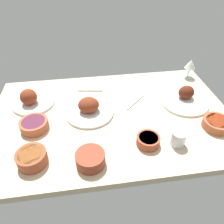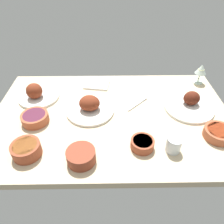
{
  "view_description": "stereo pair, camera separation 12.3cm",
  "coord_description": "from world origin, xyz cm",
  "px_view_note": "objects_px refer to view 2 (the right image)",
  "views": [
    {
      "loc": [
        13.65,
        93.67,
        84.8
      ],
      "look_at": [
        0.0,
        0.0,
        6.0
      ],
      "focal_mm": 33.98,
      "sensor_mm": 36.0,
      "label": 1
    },
    {
      "loc": [
        1.39,
        94.64,
        84.8
      ],
      "look_at": [
        0.0,
        0.0,
        6.0
      ],
      "focal_mm": 33.98,
      "sensor_mm": 36.0,
      "label": 2
    }
  ],
  "objects_px": {
    "folded_napkin": "(97,84)",
    "fork_loose": "(138,104)",
    "water_tumbler": "(174,144)",
    "bowl_potatoes": "(81,156)",
    "wine_glass": "(201,70)",
    "bowl_soup": "(26,149)",
    "bowl_sauce": "(218,133)",
    "plate_near_viewer": "(37,94)",
    "bowl_onions": "(35,118)",
    "plate_far_side": "(190,104)",
    "plate_center_main": "(90,107)",
    "bowl_pasta": "(142,143)"
  },
  "relations": [
    {
      "from": "folded_napkin",
      "to": "fork_loose",
      "type": "xyz_separation_m",
      "value": [
        -0.26,
        0.23,
        -0.0
      ]
    },
    {
      "from": "water_tumbler",
      "to": "bowl_potatoes",
      "type": "bearing_deg",
      "value": 7.44
    },
    {
      "from": "bowl_potatoes",
      "to": "wine_glass",
      "type": "distance_m",
      "value": 1.02
    },
    {
      "from": "bowl_soup",
      "to": "water_tumbler",
      "type": "distance_m",
      "value": 0.7
    },
    {
      "from": "bowl_sauce",
      "to": "folded_napkin",
      "type": "xyz_separation_m",
      "value": [
        0.65,
        -0.51,
        -0.02
      ]
    },
    {
      "from": "plate_near_viewer",
      "to": "bowl_onions",
      "type": "relative_size",
      "value": 1.71
    },
    {
      "from": "bowl_onions",
      "to": "fork_loose",
      "type": "bearing_deg",
      "value": -166.04
    },
    {
      "from": "bowl_sauce",
      "to": "wine_glass",
      "type": "xyz_separation_m",
      "value": [
        -0.07,
        -0.53,
        0.07
      ]
    },
    {
      "from": "water_tumbler",
      "to": "fork_loose",
      "type": "relative_size",
      "value": 0.44
    },
    {
      "from": "bowl_potatoes",
      "to": "water_tumbler",
      "type": "bearing_deg",
      "value": -172.56
    },
    {
      "from": "wine_glass",
      "to": "water_tumbler",
      "type": "height_order",
      "value": "wine_glass"
    },
    {
      "from": "wine_glass",
      "to": "plate_far_side",
      "type": "bearing_deg",
      "value": 62.92
    },
    {
      "from": "plate_far_side",
      "to": "plate_center_main",
      "type": "relative_size",
      "value": 1.04
    },
    {
      "from": "plate_near_viewer",
      "to": "bowl_pasta",
      "type": "distance_m",
      "value": 0.75
    },
    {
      "from": "bowl_onions",
      "to": "bowl_sauce",
      "type": "bearing_deg",
      "value": 172.37
    },
    {
      "from": "folded_napkin",
      "to": "bowl_potatoes",
      "type": "bearing_deg",
      "value": 86.07
    },
    {
      "from": "plate_far_side",
      "to": "bowl_soup",
      "type": "bearing_deg",
      "value": 21.48
    },
    {
      "from": "bowl_pasta",
      "to": "plate_far_side",
      "type": "bearing_deg",
      "value": -136.36
    },
    {
      "from": "fork_loose",
      "to": "bowl_soup",
      "type": "bearing_deg",
      "value": -10.73
    },
    {
      "from": "bowl_onions",
      "to": "bowl_potatoes",
      "type": "height_order",
      "value": "bowl_potatoes"
    },
    {
      "from": "bowl_potatoes",
      "to": "bowl_onions",
      "type": "bearing_deg",
      "value": -44.04
    },
    {
      "from": "bowl_sauce",
      "to": "bowl_pasta",
      "type": "distance_m",
      "value": 0.41
    },
    {
      "from": "plate_center_main",
      "to": "plate_near_viewer",
      "type": "height_order",
      "value": "plate_near_viewer"
    },
    {
      "from": "fork_loose",
      "to": "wine_glass",
      "type": "bearing_deg",
      "value": 164.53
    },
    {
      "from": "plate_near_viewer",
      "to": "wine_glass",
      "type": "xyz_separation_m",
      "value": [
        -1.09,
        -0.17,
        0.07
      ]
    },
    {
      "from": "plate_center_main",
      "to": "bowl_pasta",
      "type": "xyz_separation_m",
      "value": [
        -0.28,
        0.29,
        -0.0
      ]
    },
    {
      "from": "plate_center_main",
      "to": "fork_loose",
      "type": "relative_size",
      "value": 1.57
    },
    {
      "from": "water_tumbler",
      "to": "folded_napkin",
      "type": "height_order",
      "value": "water_tumbler"
    },
    {
      "from": "plate_center_main",
      "to": "wine_glass",
      "type": "distance_m",
      "value": 0.81
    },
    {
      "from": "bowl_onions",
      "to": "folded_napkin",
      "type": "bearing_deg",
      "value": -131.21
    },
    {
      "from": "plate_far_side",
      "to": "bowl_sauce",
      "type": "bearing_deg",
      "value": 107.04
    },
    {
      "from": "water_tumbler",
      "to": "fork_loose",
      "type": "height_order",
      "value": "water_tumbler"
    },
    {
      "from": "water_tumbler",
      "to": "bowl_soup",
      "type": "bearing_deg",
      "value": 1.22
    },
    {
      "from": "water_tumbler",
      "to": "bowl_onions",
      "type": "bearing_deg",
      "value": -16.75
    },
    {
      "from": "plate_center_main",
      "to": "water_tumbler",
      "type": "xyz_separation_m",
      "value": [
        -0.42,
        0.31,
        0.01
      ]
    },
    {
      "from": "bowl_sauce",
      "to": "fork_loose",
      "type": "xyz_separation_m",
      "value": [
        0.39,
        -0.28,
        -0.02
      ]
    },
    {
      "from": "plate_far_side",
      "to": "fork_loose",
      "type": "bearing_deg",
      "value": -6.09
    },
    {
      "from": "plate_center_main",
      "to": "water_tumbler",
      "type": "relative_size",
      "value": 3.58
    },
    {
      "from": "bowl_sauce",
      "to": "bowl_pasta",
      "type": "xyz_separation_m",
      "value": [
        0.4,
        0.07,
        -0.0
      ]
    },
    {
      "from": "bowl_sauce",
      "to": "wine_glass",
      "type": "relative_size",
      "value": 1.07
    },
    {
      "from": "folded_napkin",
      "to": "water_tumbler",
      "type": "bearing_deg",
      "value": 123.58
    },
    {
      "from": "fork_loose",
      "to": "bowl_potatoes",
      "type": "bearing_deg",
      "value": 9.49
    },
    {
      "from": "bowl_sauce",
      "to": "bowl_pasta",
      "type": "height_order",
      "value": "same"
    },
    {
      "from": "plate_center_main",
      "to": "bowl_soup",
      "type": "height_order",
      "value": "plate_center_main"
    },
    {
      "from": "bowl_potatoes",
      "to": "folded_napkin",
      "type": "distance_m",
      "value": 0.65
    },
    {
      "from": "bowl_potatoes",
      "to": "bowl_pasta",
      "type": "bearing_deg",
      "value": -165.12
    },
    {
      "from": "bowl_soup",
      "to": "folded_napkin",
      "type": "distance_m",
      "value": 0.68
    },
    {
      "from": "plate_center_main",
      "to": "bowl_pasta",
      "type": "height_order",
      "value": "plate_center_main"
    },
    {
      "from": "bowl_sauce",
      "to": "fork_loose",
      "type": "relative_size",
      "value": 0.83
    },
    {
      "from": "wine_glass",
      "to": "folded_napkin",
      "type": "height_order",
      "value": "wine_glass"
    }
  ]
}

